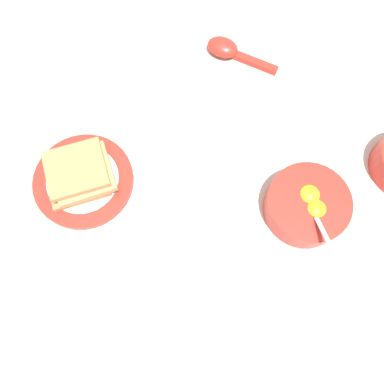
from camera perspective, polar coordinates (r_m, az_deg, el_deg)
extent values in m
plane|color=beige|center=(0.70, 7.84, 0.81)|extent=(3.00, 3.00, 0.00)
cylinder|color=red|center=(0.69, 17.00, -1.98)|extent=(0.14, 0.14, 0.05)
cylinder|color=white|center=(0.68, 17.14, -1.83)|extent=(0.12, 0.12, 0.02)
ellipsoid|color=yellow|center=(0.67, 18.40, -2.48)|extent=(0.03, 0.03, 0.02)
ellipsoid|color=yellow|center=(0.67, 17.46, -0.40)|extent=(0.04, 0.04, 0.02)
cylinder|color=black|center=(0.68, 17.55, -0.28)|extent=(0.04, 0.04, 0.00)
ellipsoid|color=silver|center=(0.66, 17.86, -2.66)|extent=(0.03, 0.02, 0.01)
cube|color=silver|center=(0.64, 19.31, -5.61)|extent=(0.04, 0.04, 0.03)
cylinder|color=red|center=(0.72, -16.17, 1.67)|extent=(0.18, 0.18, 0.02)
cylinder|color=white|center=(0.71, -16.35, 1.90)|extent=(0.13, 0.13, 0.00)
cube|color=tan|center=(0.71, -17.10, 2.10)|extent=(0.14, 0.14, 0.01)
cube|color=tan|center=(0.69, -16.34, 2.67)|extent=(0.14, 0.14, 0.01)
cube|color=tan|center=(0.69, -17.28, 3.34)|extent=(0.14, 0.14, 0.01)
ellipsoid|color=red|center=(0.84, 4.69, 21.13)|extent=(0.08, 0.06, 0.03)
cube|color=red|center=(0.83, 9.61, 18.85)|extent=(0.10, 0.04, 0.01)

